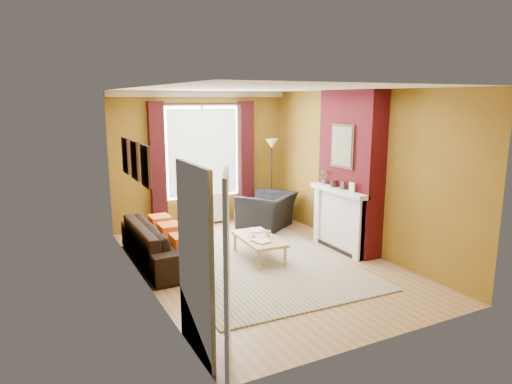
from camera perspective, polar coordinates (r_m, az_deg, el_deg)
ground at (r=7.56m, az=0.87°, el=-8.91°), size 5.50×5.50×0.00m
room_walls at (r=7.74m, az=4.01°, el=2.14°), size 3.82×5.54×2.83m
striped_rug at (r=7.58m, az=0.13°, el=-8.76°), size 2.86×3.88×0.02m
sofa at (r=7.71m, az=-11.57°, el=-6.13°), size 0.91×2.29×0.67m
armchair at (r=9.48m, az=1.38°, el=-2.36°), size 1.47×1.44×0.72m
coffee_table at (r=7.65m, az=0.36°, el=-5.96°), size 0.65×1.19×0.38m
wicker_stool at (r=9.86m, az=-1.81°, el=-2.77°), size 0.33×0.33×0.40m
floor_lamp at (r=9.87m, az=1.98°, el=4.43°), size 0.28×0.28×1.80m
book_a at (r=7.32m, az=-0.03°, el=-6.31°), size 0.28×0.34×0.03m
book_b at (r=7.98m, az=-0.75°, el=-4.81°), size 0.30×0.34×0.02m
mug at (r=7.68m, az=1.48°, el=-5.19°), size 0.13×0.13×0.10m
tv_remote at (r=7.58m, az=-0.23°, el=-5.71°), size 0.09×0.16×0.02m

